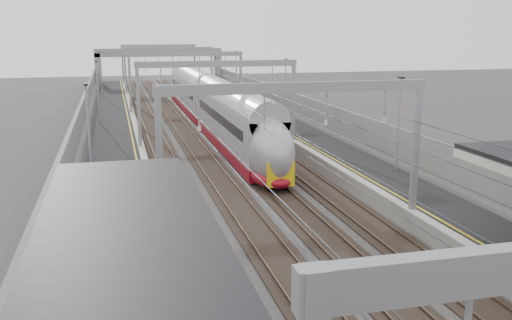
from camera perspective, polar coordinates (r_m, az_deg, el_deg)
platform_left at (r=48.88m, az=-13.63°, el=1.35°), size 4.00×120.00×1.00m
platform_right at (r=51.48m, az=4.47°, el=2.24°), size 4.00×120.00×1.00m
tracks at (r=49.64m, az=-4.34°, el=1.31°), size 11.40×140.00×0.20m
overhead_line at (r=55.32m, az=-5.63°, el=8.84°), size 13.00×140.00×6.60m
overbridge at (r=103.39m, az=-9.68°, el=10.07°), size 22.00×2.20×6.90m
wall_left at (r=48.77m, az=-17.45°, el=2.41°), size 0.30×120.00×3.20m
wall_right at (r=52.38m, az=7.82°, el=3.56°), size 0.30×120.00×3.20m
train at (r=57.34m, az=-4.26°, el=5.00°), size 2.80×50.96×4.42m
signal_green at (r=75.63m, az=-11.84°, el=6.84°), size 0.32×0.32×3.48m
signal_red_near at (r=72.24m, az=-4.98°, el=6.80°), size 0.32×0.32×3.48m
signal_red_far at (r=76.19m, az=-3.78°, el=7.13°), size 0.32×0.32×3.48m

